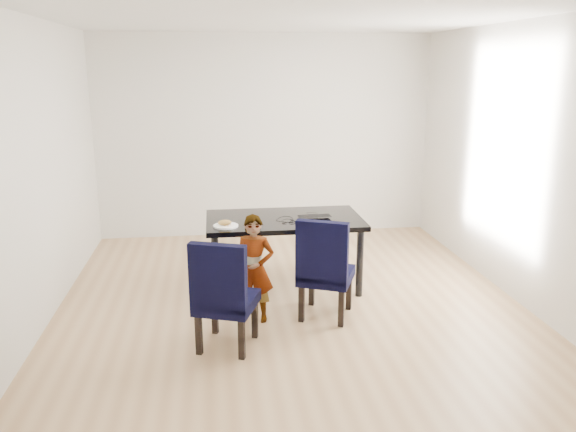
{
  "coord_description": "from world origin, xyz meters",
  "views": [
    {
      "loc": [
        -0.7,
        -5.06,
        2.26
      ],
      "look_at": [
        0.0,
        0.2,
        0.85
      ],
      "focal_mm": 35.0,
      "sensor_mm": 36.0,
      "label": 1
    }
  ],
  "objects": [
    {
      "name": "chair_right",
      "position": [
        0.29,
        -0.28,
        0.48
      ],
      "size": [
        0.62,
        0.63,
        0.97
      ],
      "primitive_type": "cube",
      "rotation": [
        0.0,
        0.0,
        -0.41
      ],
      "color": "black",
      "rests_on": "floor"
    },
    {
      "name": "wall_back",
      "position": [
        0.0,
        2.5,
        1.35
      ],
      "size": [
        4.5,
        0.01,
        2.7
      ],
      "primitive_type": "cube",
      "color": "silver",
      "rests_on": "ground"
    },
    {
      "name": "wall_right",
      "position": [
        2.25,
        0.0,
        1.35
      ],
      "size": [
        0.01,
        5.0,
        2.7
      ],
      "primitive_type": "cube",
      "color": "beige",
      "rests_on": "ground"
    },
    {
      "name": "sandwich",
      "position": [
        -0.62,
        0.26,
        0.79
      ],
      "size": [
        0.15,
        0.11,
        0.05
      ],
      "primitive_type": "ellipsoid",
      "rotation": [
        0.0,
        0.0,
        0.39
      ],
      "color": "#A57C3A",
      "rests_on": "plate"
    },
    {
      "name": "wall_front",
      "position": [
        0.0,
        -2.5,
        1.35
      ],
      "size": [
        4.5,
        0.01,
        2.7
      ],
      "primitive_type": "cube",
      "color": "white",
      "rests_on": "ground"
    },
    {
      "name": "floor",
      "position": [
        0.0,
        0.0,
        -0.01
      ],
      "size": [
        4.5,
        5.0,
        0.01
      ],
      "primitive_type": "cube",
      "color": "tan",
      "rests_on": "ground"
    },
    {
      "name": "laptop",
      "position": [
        0.31,
        0.5,
        0.76
      ],
      "size": [
        0.35,
        0.24,
        0.03
      ],
      "primitive_type": "imported",
      "rotation": [
        0.0,
        0.0,
        3.2
      ],
      "color": "black",
      "rests_on": "dining_table"
    },
    {
      "name": "dining_table",
      "position": [
        0.0,
        0.5,
        0.38
      ],
      "size": [
        1.6,
        0.9,
        0.75
      ],
      "primitive_type": "cube",
      "color": "black",
      "rests_on": "floor"
    },
    {
      "name": "wall_left",
      "position": [
        -2.25,
        0.0,
        1.35
      ],
      "size": [
        0.01,
        5.0,
        2.7
      ],
      "primitive_type": "cube",
      "color": "white",
      "rests_on": "ground"
    },
    {
      "name": "plate",
      "position": [
        -0.61,
        0.25,
        0.76
      ],
      "size": [
        0.27,
        0.27,
        0.01
      ],
      "primitive_type": "cylinder",
      "rotation": [
        0.0,
        0.0,
        -0.1
      ],
      "color": "white",
      "rests_on": "dining_table"
    },
    {
      "name": "ceiling",
      "position": [
        0.0,
        0.0,
        2.71
      ],
      "size": [
        4.5,
        5.0,
        0.01
      ],
      "primitive_type": "cube",
      "color": "white",
      "rests_on": "wall_back"
    },
    {
      "name": "chair_left",
      "position": [
        -0.64,
        -0.76,
        0.48
      ],
      "size": [
        0.59,
        0.6,
        0.95
      ],
      "primitive_type": "cube",
      "rotation": [
        0.0,
        0.0,
        -0.35
      ],
      "color": "black",
      "rests_on": "floor"
    },
    {
      "name": "child",
      "position": [
        -0.37,
        -0.29,
        0.5
      ],
      "size": [
        0.41,
        0.32,
        1.0
      ],
      "primitive_type": "imported",
      "rotation": [
        0.0,
        0.0,
        -0.24
      ],
      "color": "#FF4715",
      "rests_on": "floor"
    },
    {
      "name": "cable_tangle",
      "position": [
        0.02,
        0.32,
        0.75
      ],
      "size": [
        0.18,
        0.18,
        0.01
      ],
      "primitive_type": "torus",
      "rotation": [
        0.0,
        0.0,
        -0.4
      ],
      "color": "black",
      "rests_on": "dining_table"
    }
  ]
}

